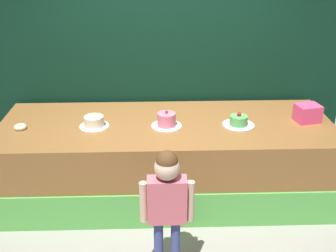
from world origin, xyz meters
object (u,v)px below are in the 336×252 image
object	(u,v)px
donut	(20,127)
cake_left	(94,122)
pink_box	(308,113)
cake_right	(238,121)
cake_center	(167,120)
child_figure	(167,196)

from	to	relation	value
donut	cake_left	xyz separation A→B (m)	(0.73, 0.03, 0.03)
pink_box	cake_right	bearing A→B (deg)	-173.66
cake_left	cake_center	bearing A→B (deg)	-1.28
child_figure	donut	xyz separation A→B (m)	(-1.43, 1.07, 0.13)
child_figure	cake_right	world-z (taller)	child_figure
pink_box	cake_left	bearing A→B (deg)	-178.38
child_figure	cake_left	world-z (taller)	child_figure
child_figure	cake_right	distance (m)	1.33
donut	cake_center	world-z (taller)	cake_center
pink_box	donut	distance (m)	2.92
child_figure	pink_box	distance (m)	1.90
cake_center	cake_right	bearing A→B (deg)	-0.23
child_figure	cake_left	bearing A→B (deg)	122.24
pink_box	cake_right	xyz separation A→B (m)	(-0.73, -0.08, -0.04)
donut	pink_box	bearing A→B (deg)	1.83
child_figure	cake_left	size ratio (longest dim) A/B	3.75
child_figure	cake_left	distance (m)	1.32
cake_right	cake_center	bearing A→B (deg)	179.77
child_figure	cake_center	size ratio (longest dim) A/B	3.64
cake_left	cake_center	xyz separation A→B (m)	(0.73, -0.02, 0.01)
child_figure	cake_right	xyz separation A→B (m)	(0.76, 1.09, 0.15)
cake_center	donut	bearing A→B (deg)	-179.41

